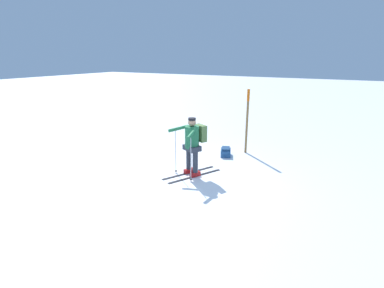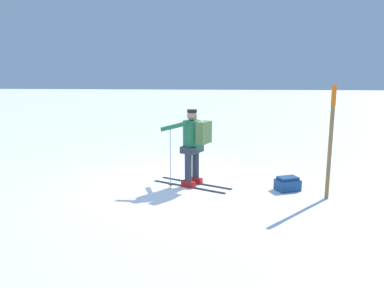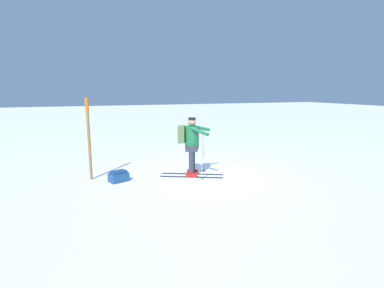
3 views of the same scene
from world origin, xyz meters
TOP-DOWN VIEW (x-y plane):
  - ground_plane at (0.00, 0.00)m, footprint 80.00×80.00m
  - skier at (0.04, 0.41)m, footprint 1.23×1.75m
  - dropped_backpack at (0.22, 2.38)m, footprint 0.47×0.56m
  - trail_marker at (0.68, 3.05)m, footprint 0.09×0.09m

SIDE VIEW (x-z plane):
  - ground_plane at x=0.00m, z-range 0.00..0.00m
  - dropped_backpack at x=0.22m, z-range -0.01..0.28m
  - skier at x=0.04m, z-range 0.15..1.79m
  - trail_marker at x=0.68m, z-range 0.17..2.36m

